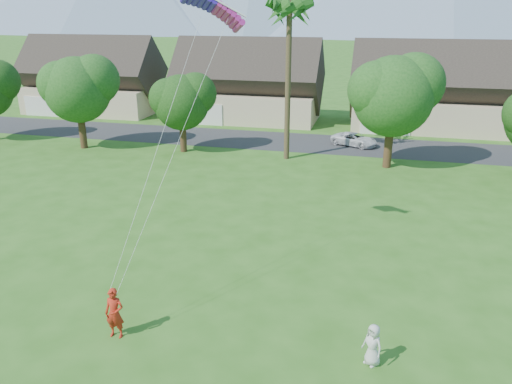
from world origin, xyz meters
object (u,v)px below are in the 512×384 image
(kite_flyer, at_px, (115,313))
(parked_car, at_px, (354,139))
(watcher, at_px, (373,345))
(parafoil_kite, at_px, (215,7))

(kite_flyer, relative_size, parked_car, 0.49)
(watcher, xyz_separation_m, parked_car, (-2.36, 29.74, -0.21))
(watcher, bearing_deg, parafoil_kite, 178.25)
(watcher, xyz_separation_m, parafoil_kite, (-7.42, 6.28, 10.84))
(kite_flyer, bearing_deg, parafoil_kite, 72.41)
(kite_flyer, relative_size, watcher, 1.28)
(kite_flyer, xyz_separation_m, parked_car, (6.93, 30.43, -0.42))
(watcher, height_order, parafoil_kite, parafoil_kite)
(kite_flyer, height_order, watcher, kite_flyer)
(watcher, distance_m, parafoil_kite, 14.56)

